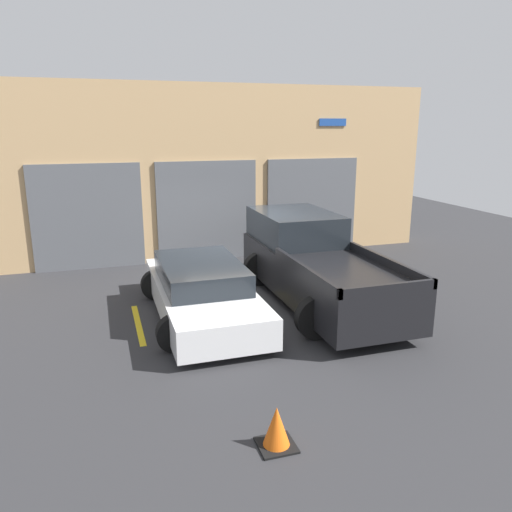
{
  "coord_description": "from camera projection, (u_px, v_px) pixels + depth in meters",
  "views": [
    {
      "loc": [
        -3.27,
        -11.38,
        3.92
      ],
      "look_at": [
        0.0,
        -1.14,
        1.1
      ],
      "focal_mm": 35.0,
      "sensor_mm": 36.0,
      "label": 1
    }
  ],
  "objects": [
    {
      "name": "traffic_cone",
      "position": [
        276.0,
        428.0,
        6.23
      ],
      "size": [
        0.47,
        0.47,
        0.55
      ],
      "color": "black",
      "rests_on": "ground"
    },
    {
      "name": "ground_plane",
      "position": [
        242.0,
        288.0,
        12.44
      ],
      "size": [
        28.0,
        28.0,
        0.0
      ],
      "primitive_type": "plane",
      "color": "#2D2D30"
    },
    {
      "name": "pickup_truck",
      "position": [
        314.0,
        263.0,
        11.42
      ],
      "size": [
        2.54,
        5.56,
        1.86
      ],
      "color": "black",
      "rests_on": "ground"
    },
    {
      "name": "parking_stripe_far_left",
      "position": [
        138.0,
        324.0,
        10.14
      ],
      "size": [
        0.12,
        2.2,
        0.01
      ],
      "primitive_type": "cube",
      "color": "gold",
      "rests_on": "ground"
    },
    {
      "name": "parking_stripe_centre",
      "position": [
        371.0,
        297.0,
        11.71
      ],
      "size": [
        0.12,
        2.2,
        0.01
      ],
      "primitive_type": "cube",
      "color": "gold",
      "rests_on": "ground"
    },
    {
      "name": "shophouse_building",
      "position": [
        211.0,
        175.0,
        14.83
      ],
      "size": [
        13.75,
        0.68,
        5.1
      ],
      "color": "tan",
      "rests_on": "ground"
    },
    {
      "name": "parking_stripe_left",
      "position": [
        263.0,
        310.0,
        10.93
      ],
      "size": [
        0.12,
        2.2,
        0.01
      ],
      "primitive_type": "cube",
      "color": "gold",
      "rests_on": "ground"
    },
    {
      "name": "sedan_white",
      "position": [
        202.0,
        291.0,
        10.42
      ],
      "size": [
        2.28,
        4.72,
        1.18
      ],
      "color": "white",
      "rests_on": "ground"
    }
  ]
}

